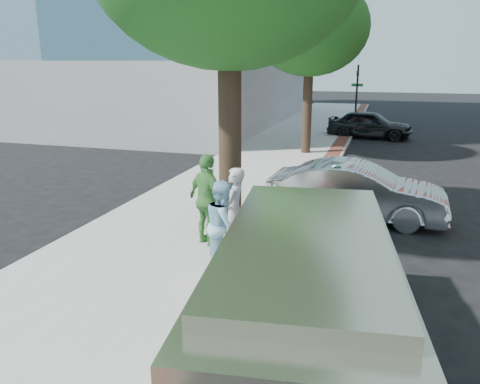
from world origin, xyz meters
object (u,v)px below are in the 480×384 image
at_px(parking_meter, 274,206).
at_px(person_green, 208,200).
at_px(sedan_silver, 356,191).
at_px(bg_car, 370,124).
at_px(person_officer, 224,225).
at_px(person_gray, 234,211).
at_px(van, 305,290).

height_order(parking_meter, person_green, person_green).
bearing_deg(parking_meter, sedan_silver, 67.33).
relative_size(person_green, bg_car, 0.45).
xyz_separation_m(person_green, bg_car, (2.66, 17.14, -0.39)).
distance_m(person_officer, person_green, 1.29).
xyz_separation_m(parking_meter, person_officer, (-0.77, -0.83, -0.20)).
bearing_deg(person_gray, person_green, -114.86).
relative_size(person_gray, sedan_silver, 0.40).
height_order(person_gray, person_green, person_green).
xyz_separation_m(person_officer, bg_car, (1.93, 18.20, -0.26)).
distance_m(person_gray, bg_car, 17.57).
bearing_deg(person_gray, parking_meter, 95.86).
height_order(parking_meter, person_officer, person_officer).
relative_size(person_gray, bg_car, 0.41).
bearing_deg(bg_car, parking_meter, -177.42).
distance_m(parking_meter, person_green, 1.51).
xyz_separation_m(person_gray, person_officer, (0.03, -0.74, -0.04)).
bearing_deg(van, person_green, 120.84).
bearing_deg(parking_meter, person_gray, -173.79).
relative_size(sedan_silver, van, 0.80).
relative_size(parking_meter, van, 0.26).
relative_size(person_gray, person_green, 0.91).
distance_m(parking_meter, person_officer, 1.14).
relative_size(person_green, sedan_silver, 0.44).
bearing_deg(bg_car, person_green, 177.60).
height_order(parking_meter, person_gray, person_gray).
bearing_deg(sedan_silver, person_gray, 150.40).
height_order(person_green, sedan_silver, person_green).
xyz_separation_m(person_gray, bg_car, (1.96, 17.46, -0.30)).
xyz_separation_m(person_officer, person_green, (-0.73, 1.05, 0.13)).
distance_m(person_gray, person_green, 0.77).
relative_size(parking_meter, person_green, 0.75).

